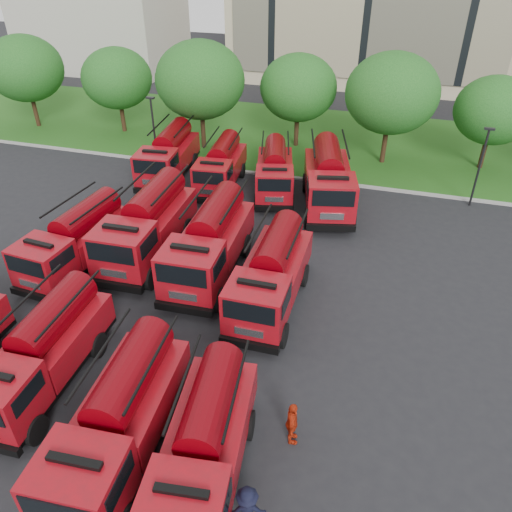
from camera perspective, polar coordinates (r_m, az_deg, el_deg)
The scene contains 26 objects.
ground at distance 21.74m, azimuth -7.25°, elevation -10.46°, with size 140.00×140.00×0.00m, color black.
lawn at distance 43.33m, azimuth 6.49°, elevation 13.20°, with size 70.00×16.00×0.12m, color #245316.
curb at distance 35.97m, azimuth 3.94°, elevation 8.97°, with size 70.00×0.30×0.14m, color gray.
side_building at distance 69.58m, azimuth -17.21°, elevation 24.03°, with size 18.00×12.00×10.00m, color #ACA899.
tree_0 at distance 48.60m, azimuth -24.91°, elevation 18.87°, with size 6.30×6.30×7.70m.
tree_1 at distance 44.86m, azimuth -15.62°, elevation 18.97°, with size 5.71×5.71×6.98m.
tree_2 at distance 39.79m, azimuth -6.40°, elevation 19.36°, with size 6.72×6.72×8.22m.
tree_3 at distance 40.24m, azimuth 4.87°, elevation 18.61°, with size 5.88×5.88×7.19m.
tree_4 at distance 37.86m, azimuth 15.27°, elevation 17.50°, with size 6.55×6.55×8.01m.
tree_5 at distance 39.49m, azimuth 25.60°, elevation 14.78°, with size 5.46×5.46×6.68m.
lamp_post_0 at distance 37.60m, azimuth -11.61°, elevation 14.13°, with size 0.60×0.25×5.11m.
lamp_post_1 at distance 33.89m, azimuth 24.28°, elevation 9.65°, with size 0.60×0.25×5.11m.
fire_truck_1 at distance 20.82m, azimuth -23.23°, elevation -9.95°, with size 2.81×7.09×3.18m.
fire_truck_2 at distance 17.61m, azimuth -15.33°, elevation -17.46°, with size 3.09×7.42×3.30m.
fire_truck_3 at distance 16.67m, azimuth -5.89°, elevation -20.61°, with size 3.20×7.00×3.07m.
fire_truck_4 at distance 27.08m, azimuth -19.87°, elevation 1.73°, with size 3.03×7.21×3.20m.
fire_truck_5 at distance 27.00m, azimuth -12.30°, elevation 3.52°, with size 3.21×8.09×3.63m.
fire_truck_6 at distance 25.02m, azimuth -5.30°, elevation 1.55°, with size 3.21×8.01×3.59m.
fire_truck_7 at distance 22.88m, azimuth 1.77°, elevation -2.09°, with size 2.78×7.38×3.34m.
fire_truck_8 at distance 35.93m, azimuth -9.95°, elevation 11.31°, with size 3.37×7.58×3.34m.
fire_truck_9 at distance 34.20m, azimuth -4.03°, elevation 10.28°, with size 3.03×6.87×3.03m.
fire_truck_10 at distance 33.25m, azimuth 2.16°, elevation 9.67°, with size 3.90×7.09×3.06m.
fire_truck_11 at distance 31.70m, azimuth 8.26°, elevation 8.66°, with size 4.50×8.41×3.64m.
firefighter_2 at distance 18.63m, azimuth 4.03°, elevation -20.27°, with size 1.06×0.60×1.81m, color #B0250D.
firefighter_4 at distance 26.75m, azimuth -20.58°, elevation -3.04°, with size 0.87×0.57×1.77m, color black.
firefighter_5 at distance 25.05m, azimuth 2.48°, elevation -3.28°, with size 1.77×0.76×1.91m, color #B0250D.
Camera 1 is at (7.03, -14.05, 15.03)m, focal length 35.00 mm.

